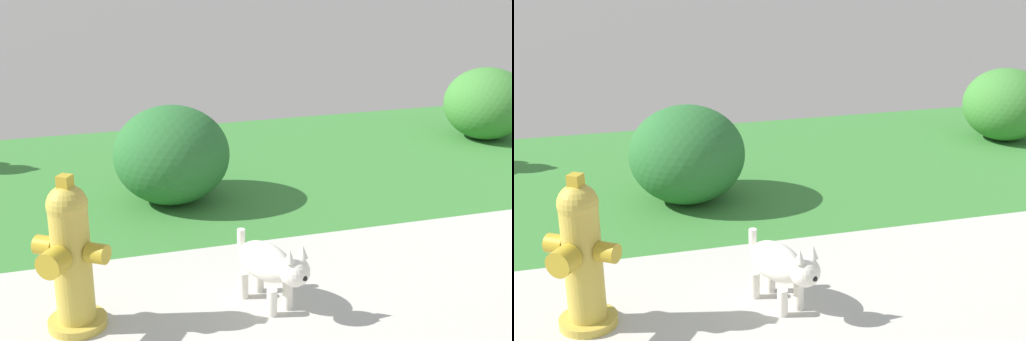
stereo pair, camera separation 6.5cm
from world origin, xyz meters
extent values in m
cylinder|color=gold|center=(-6.47, 0.60, 0.03)|extent=(0.27, 0.27, 0.05)
cylinder|color=gold|center=(-6.47, 0.60, 0.33)|extent=(0.17, 0.17, 0.56)
sphere|color=gold|center=(-6.47, 0.60, 0.61)|extent=(0.18, 0.18, 0.18)
cube|color=#B29323|center=(-6.47, 0.60, 0.72)|extent=(0.08, 0.08, 0.06)
cylinder|color=#B29323|center=(-6.36, 0.53, 0.40)|extent=(0.13, 0.13, 0.09)
cylinder|color=#B29323|center=(-6.58, 0.68, 0.40)|extent=(0.13, 0.13, 0.09)
cylinder|color=#B29323|center=(-6.55, 0.49, 0.40)|extent=(0.16, 0.15, 0.12)
ellipsoid|color=silver|center=(-5.58, 0.56, 0.23)|extent=(0.29, 0.39, 0.18)
sphere|color=silver|center=(-5.50, 0.36, 0.26)|extent=(0.14, 0.14, 0.14)
sphere|color=black|center=(-5.48, 0.30, 0.26)|extent=(0.03, 0.03, 0.03)
cone|color=silver|center=(-5.46, 0.37, 0.36)|extent=(0.06, 0.06, 0.06)
cone|color=silver|center=(-5.54, 0.34, 0.36)|extent=(0.06, 0.06, 0.06)
cylinder|color=silver|center=(-5.50, 0.47, 0.07)|extent=(0.05, 0.05, 0.14)
cylinder|color=silver|center=(-5.59, 0.43, 0.07)|extent=(0.05, 0.05, 0.14)
cylinder|color=silver|center=(-5.58, 0.68, 0.07)|extent=(0.05, 0.05, 0.14)
cylinder|color=silver|center=(-5.67, 0.64, 0.07)|extent=(0.05, 0.05, 0.14)
cylinder|color=silver|center=(-5.65, 0.73, 0.29)|extent=(0.04, 0.04, 0.10)
ellipsoid|color=#3D7F33|center=(-2.91, 2.76, 0.31)|extent=(0.72, 0.72, 0.61)
ellipsoid|color=#28662D|center=(-5.76, 2.05, 0.32)|extent=(0.76, 0.76, 0.65)
camera|label=1|loc=(-6.50, -2.37, 1.75)|focal=50.00mm
camera|label=2|loc=(-6.44, -2.39, 1.75)|focal=50.00mm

